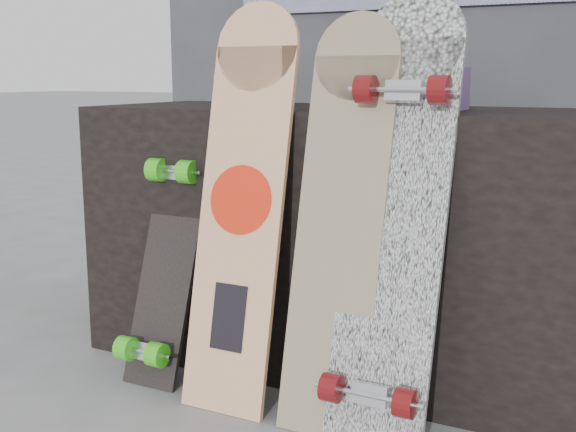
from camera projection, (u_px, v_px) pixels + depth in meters
The scene contains 10 objects.
ground at pixel (274, 425), 1.88m from camera, with size 60.00×60.00×0.00m, color slate.
vendor_table at pixel (349, 238), 2.24m from camera, with size 1.60×0.60×0.80m, color black.
booth at pixel (433, 22), 2.85m from camera, with size 2.40×0.22×2.20m.
merch_box_purple at pixel (245, 89), 2.48m from camera, with size 0.18×0.12×0.10m, color #55366F.
merch_box_small at pixel (440, 88), 2.04m from camera, with size 0.14×0.14×0.12m, color #55366F.
merch_box_flat at pixel (375, 97), 2.22m from camera, with size 0.22×0.10×0.06m, color #D1B78C.
longboard_geisha at pixel (243, 194), 1.95m from camera, with size 0.25×0.26×1.10m.
longboard_celtic at pixel (342, 209), 1.83m from camera, with size 0.23×0.27×1.06m.
longboard_cascadia at pixel (395, 208), 1.77m from camera, with size 0.25×0.36×1.11m.
skateboard_dark at pixel (168, 246), 2.14m from camera, with size 0.18×0.34×0.79m.
Camera 1 is at (0.82, -1.54, 0.90)m, focal length 45.00 mm.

